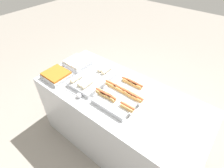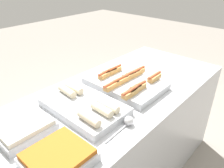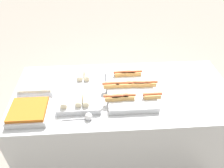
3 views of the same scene
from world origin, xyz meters
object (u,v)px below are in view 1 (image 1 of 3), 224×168
(tray_hotdogs, at_px, (123,93))
(tray_side_back, at_px, (77,63))
(tray_wraps, at_px, (94,78))
(serving_spoon_near, at_px, (78,95))
(serving_spoon_far, at_px, (115,68))
(tray_side_front, at_px, (56,75))

(tray_hotdogs, bearing_deg, tray_side_back, 173.55)
(tray_wraps, xyz_separation_m, serving_spoon_near, (0.06, -0.29, -0.01))
(tray_side_back, xyz_separation_m, serving_spoon_near, (0.42, -0.38, -0.01))
(tray_wraps, bearing_deg, tray_side_back, 166.24)
(serving_spoon_near, relative_size, serving_spoon_far, 0.95)
(tray_wraps, bearing_deg, serving_spoon_near, -78.09)
(serving_spoon_near, height_order, serving_spoon_far, same)
(tray_side_back, bearing_deg, tray_side_front, -90.00)
(tray_hotdogs, xyz_separation_m, tray_side_back, (-0.76, 0.09, -0.00))
(tray_hotdogs, xyz_separation_m, serving_spoon_near, (-0.34, -0.29, -0.01))
(serving_spoon_near, distance_m, serving_spoon_far, 0.59)
(tray_side_back, relative_size, serving_spoon_far, 1.18)
(tray_side_back, xyz_separation_m, serving_spoon_far, (0.42, 0.21, -0.01))
(tray_wraps, xyz_separation_m, tray_side_back, (-0.36, 0.09, 0.00))
(tray_wraps, height_order, tray_side_back, tray_wraps)
(tray_side_front, height_order, serving_spoon_near, tray_side_front)
(tray_side_back, relative_size, serving_spoon_near, 1.23)
(tray_hotdogs, distance_m, serving_spoon_far, 0.45)
(serving_spoon_near, bearing_deg, tray_side_front, 171.41)
(serving_spoon_far, bearing_deg, tray_side_back, -153.40)
(tray_side_front, bearing_deg, tray_hotdogs, 16.70)
(tray_wraps, relative_size, serving_spoon_far, 2.19)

